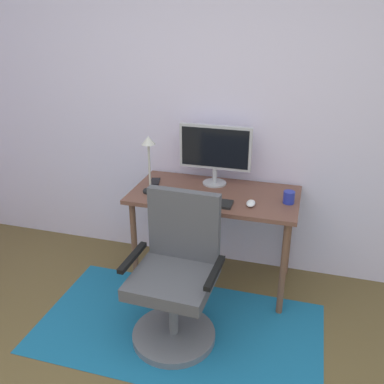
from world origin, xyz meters
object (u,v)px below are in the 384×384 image
Objects in this scene: desk at (214,204)px; office_chair at (176,283)px; monitor at (215,150)px; computer_mouse at (251,203)px; keyboard at (201,201)px; cell_phone at (155,182)px; coffee_cup at (289,197)px; desk_lamp at (149,154)px.

desk is 0.71m from office_chair.
monitor is 0.52m from computer_mouse.
office_chair is at bearing -94.69° from keyboard.
computer_mouse is at bearing -43.70° from monitor.
keyboard is (-0.05, -0.19, 0.10)m from desk.
desk is 0.51m from cell_phone.
office_chair reaches higher than desk.
keyboard is at bearing -164.55° from coffee_cup.
office_chair is (-0.62, -0.62, -0.40)m from coffee_cup.
desk_lamp reaches higher than cell_phone.
keyboard is 0.60m from coffee_cup.
computer_mouse is 0.27m from coffee_cup.
monitor is at bearing 34.48° from desk_lamp.
monitor reaches higher than cell_phone.
desk_lamp is 0.44× the size of office_chair.
desk is 0.60m from desk_lamp.
cell_phone is (-0.49, 0.08, 0.09)m from desk.
coffee_cup is 0.62× the size of cell_phone.
monitor reaches higher than keyboard.
desk is 2.87× the size of desk_lamp.
desk is at bearing -75.96° from monitor.
cell_phone is (-1.02, 0.10, -0.04)m from coffee_cup.
coffee_cup is (0.57, -0.20, -0.23)m from monitor.
monitor is 6.30× the size of coffee_cup.
coffee_cup is 0.96m from office_chair.
desk_lamp is at bearing -93.65° from cell_phone.
coffee_cup is at bearing 15.45° from keyboard.
keyboard reaches higher than cell_phone.
desk is at bearing 177.14° from coffee_cup.
desk_lamp is at bearing 177.73° from computer_mouse.
monitor reaches higher than coffee_cup.
monitor is (-0.04, 0.17, 0.36)m from desk.
monitor reaches higher than desk_lamp.
monitor is at bearing 88.80° from keyboard.
desk is at bearing 13.75° from desk_lamp.
monitor is 5.22× the size of computer_mouse.
coffee_cup reaches higher than keyboard.
keyboard is at bearing -91.20° from monitor.
computer_mouse is at bearing 7.69° from keyboard.
keyboard is 3.07× the size of cell_phone.
cell_phone is at bearing 164.26° from computer_mouse.
desk_lamp is at bearing -145.52° from monitor.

